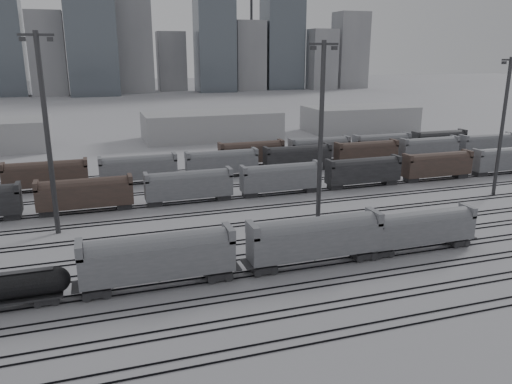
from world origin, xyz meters
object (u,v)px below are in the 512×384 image
object	(u,v)px
hopper_car_a	(158,256)
light_mast_c	(321,131)
hopper_car_b	(315,237)
hopper_car_c	(422,227)

from	to	relation	value
hopper_car_a	light_mast_c	size ratio (longest dim) A/B	0.63
hopper_car_b	hopper_car_c	xyz separation A→B (m)	(15.27, 0.00, -0.45)
hopper_car_a	light_mast_c	world-z (taller)	light_mast_c
hopper_car_a	hopper_car_c	bearing A→B (deg)	0.00
hopper_car_b	light_mast_c	xyz separation A→B (m)	(6.99, 14.00, 10.52)
light_mast_c	hopper_car_a	bearing A→B (deg)	-151.57
hopper_car_a	hopper_car_b	distance (m)	18.87
hopper_car_a	hopper_car_b	world-z (taller)	hopper_car_a
hopper_car_c	hopper_car_a	bearing A→B (deg)	180.00
light_mast_c	hopper_car_c	bearing A→B (deg)	-59.42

